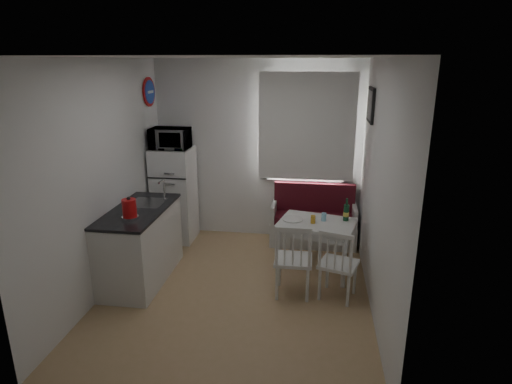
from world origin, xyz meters
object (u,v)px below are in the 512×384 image
at_px(dining_table, 317,228).
at_px(chair_left, 293,253).
at_px(wine_bottle, 346,209).
at_px(kettle, 129,208).
at_px(fridge, 175,195).
at_px(kitchen_counter, 141,244).
at_px(chair_right, 339,258).
at_px(bench, 313,225).
at_px(microwave, 170,138).

relative_size(dining_table, chair_left, 2.15).
relative_size(chair_left, wine_bottle, 1.66).
bearing_deg(kettle, fridge, 91.10).
distance_m(kitchen_counter, chair_right, 2.35).
xyz_separation_m(kitchen_counter, bench, (2.05, 1.35, -0.17)).
bearing_deg(kitchen_counter, wine_bottle, 13.05).
xyz_separation_m(dining_table, chair_left, (-0.25, -0.66, -0.05)).
bearing_deg(fridge, kettle, -88.90).
bearing_deg(wine_bottle, fridge, 164.35).
distance_m(chair_left, chair_right, 0.50).
bearing_deg(wine_bottle, chair_left, -128.25).
height_order(bench, chair_left, chair_left).
distance_m(bench, microwave, 2.38).
distance_m(bench, dining_table, 0.94).
height_order(microwave, wine_bottle, microwave).
distance_m(bench, chair_left, 1.58).
height_order(bench, microwave, microwave).
xyz_separation_m(fridge, wine_bottle, (2.42, -0.68, 0.13)).
relative_size(chair_left, microwave, 0.90).
height_order(dining_table, fridge, fridge).
bearing_deg(bench, chair_right, -79.14).
xyz_separation_m(kitchen_counter, wine_bottle, (2.44, 0.57, 0.36)).
distance_m(bench, kettle, 2.71).
height_order(microwave, kettle, microwave).
relative_size(bench, wine_bottle, 4.26).
relative_size(chair_left, fridge, 0.34).
distance_m(kitchen_counter, fridge, 1.27).
height_order(fridge, kettle, fridge).
distance_m(chair_left, microwave, 2.49).
bearing_deg(dining_table, wine_bottle, 28.84).
bearing_deg(kitchen_counter, bench, 33.47).
relative_size(kitchen_counter, kettle, 5.37).
height_order(kitchen_counter, wine_bottle, kitchen_counter).
xyz_separation_m(bench, chair_left, (-0.20, -1.55, 0.26)).
bearing_deg(wine_bottle, microwave, 165.46).
relative_size(kitchen_counter, microwave, 2.50).
xyz_separation_m(bench, kettle, (-2.00, -1.67, 0.73)).
xyz_separation_m(kitchen_counter, chair_right, (2.34, -0.19, 0.07)).
bearing_deg(bench, kitchen_counter, -146.53).
distance_m(chair_right, kettle, 2.35).
bearing_deg(chair_left, microwave, 142.20).
xyz_separation_m(fridge, microwave, (0.00, -0.05, 0.84)).
bearing_deg(bench, chair_left, -97.50).
relative_size(chair_left, kettle, 1.93).
height_order(chair_right, kettle, kettle).
distance_m(kitchen_counter, wine_bottle, 2.53).
relative_size(dining_table, fridge, 0.74).
relative_size(dining_table, microwave, 1.93).
xyz_separation_m(kitchen_counter, fridge, (0.02, 1.24, 0.23)).
height_order(kitchen_counter, bench, kitchen_counter).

